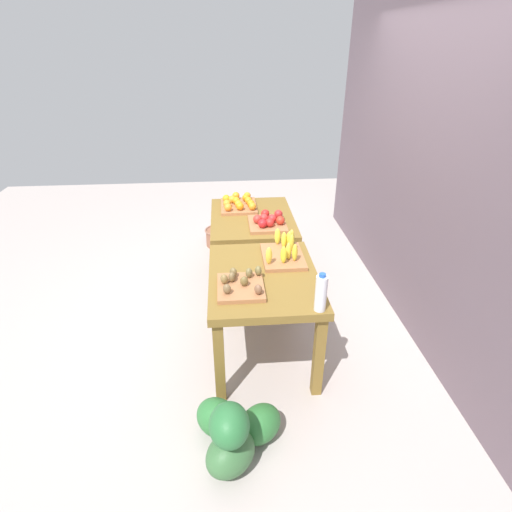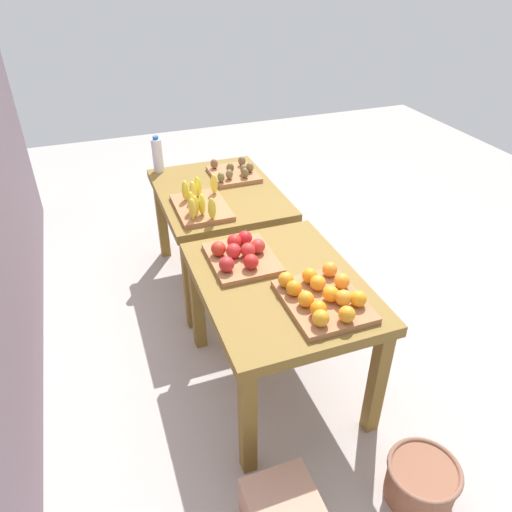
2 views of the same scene
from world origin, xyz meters
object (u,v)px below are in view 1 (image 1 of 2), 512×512
water_bottle (321,293)px  watermelon_pile (234,431)px  orange_bin (239,204)px  kiwi_bin (241,285)px  display_table_right (263,287)px  apple_bin (268,221)px  display_table_left (252,226)px  banana_crate (284,252)px  cardboard_produce_box (271,236)px  wicker_basket (219,237)px

water_bottle → watermelon_pile: size_ratio=0.40×
orange_bin → kiwi_bin: orange_bin is taller
kiwi_bin → orange_bin: bearing=177.9°
display_table_right → orange_bin: orange_bin is taller
display_table_right → apple_bin: apple_bin is taller
display_table_left → display_table_right: (1.12, 0.00, 0.00)m
banana_crate → orange_bin: bearing=-164.7°
display_table_right → cardboard_produce_box: bearing=171.3°
display_table_left → display_table_right: same height
orange_bin → water_bottle: size_ratio=1.66×
wicker_basket → cardboard_produce_box: size_ratio=0.83×
banana_crate → cardboard_produce_box: size_ratio=1.11×
apple_bin → water_bottle: water_bottle is taller
display_table_left → display_table_right: bearing=0.0°
apple_bin → kiwi_bin: bearing=-16.1°
banana_crate → watermelon_pile: size_ratio=0.68×
display_table_left → banana_crate: size_ratio=2.34×
watermelon_pile → orange_bin: bearing=176.4°
orange_bin → wicker_basket: 0.94m
kiwi_bin → wicker_basket: size_ratio=1.08×
wicker_basket → display_table_right: bearing=10.0°
display_table_left → banana_crate: banana_crate is taller
watermelon_pile → cardboard_produce_box: 2.91m
display_table_right → banana_crate: 0.35m
watermelon_pile → wicker_basket: (-2.88, -0.09, -0.06)m
wicker_basket → display_table_left: bearing=21.8°
orange_bin → water_bottle: bearing=13.3°
apple_bin → cardboard_produce_box: bearing=171.0°
watermelon_pile → water_bottle: bearing=126.4°
water_bottle → orange_bin: bearing=-166.7°
banana_crate → water_bottle: water_bottle is taller
banana_crate → water_bottle: (0.71, 0.13, 0.08)m
orange_bin → kiwi_bin: (1.54, -0.06, -0.01)m
kiwi_bin → wicker_basket: bearing=-175.4°
watermelon_pile → wicker_basket: bearing=-178.2°
banana_crate → display_table_right: bearing=-36.8°
display_table_left → kiwi_bin: size_ratio=2.89×
watermelon_pile → cardboard_produce_box: (-2.85, 0.56, -0.06)m
banana_crate → kiwi_bin: (0.42, -0.36, -0.02)m
orange_bin → water_bottle: (1.83, 0.43, 0.08)m
water_bottle → wicker_basket: size_ratio=0.80×
display_table_right → wicker_basket: size_ratio=3.12×
apple_bin → water_bottle: 1.36m
kiwi_bin → water_bottle: 0.58m
banana_crate → wicker_basket: size_ratio=1.33×
apple_bin → watermelon_pile: bearing=-12.4°
display_table_left → orange_bin: (-0.24, -0.12, 0.15)m
display_table_left → water_bottle: water_bottle is taller
apple_bin → banana_crate: banana_crate is taller
display_table_left → banana_crate: bearing=12.1°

